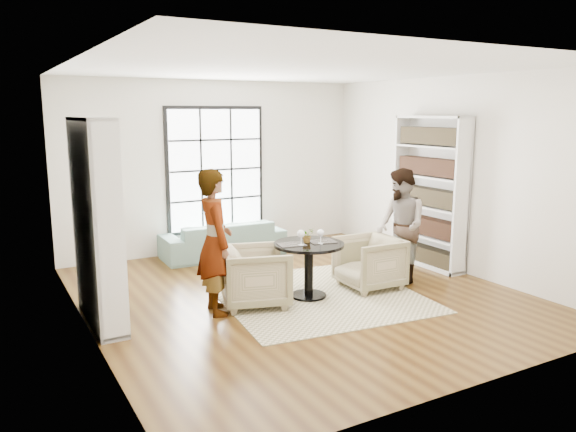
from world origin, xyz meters
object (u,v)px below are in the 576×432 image
wine_glass_right (321,233)px  person_right (401,226)px  flower_centerpiece (307,235)px  armchair_right (369,262)px  person_left (215,242)px  armchair_left (256,276)px  wine_glass_left (301,234)px  pedestal_table (309,258)px  sofa (223,239)px

wine_glass_right → person_right: bearing=2.0°
person_right → wine_glass_right: size_ratio=8.52×
wine_glass_right → flower_centerpiece: same height
armchair_right → person_left: person_left is taller
armchair_left → person_right: size_ratio=0.50×
wine_glass_left → flower_centerpiece: (0.16, 0.11, -0.05)m
armchair_left → wine_glass_left: size_ratio=3.98×
pedestal_table → sofa: pedestal_table is taller
armchair_left → flower_centerpiece: 0.88m
person_right → wine_glass_right: (-1.40, -0.05, 0.05)m
person_right → sofa: bearing=-133.1°
armchair_right → person_right: 0.72m
pedestal_table → sofa: size_ratio=0.45×
armchair_left → wine_glass_right: (0.86, -0.19, 0.51)m
person_left → person_right: size_ratio=1.07×
pedestal_table → person_left: bearing=176.5°
armchair_left → flower_centerpiece: bearing=-76.4°
person_left → wine_glass_left: person_left is taller
wine_glass_left → person_left: bearing=172.5°
pedestal_table → flower_centerpiece: bearing=96.0°
armchair_right → flower_centerpiece: (-0.97, 0.10, 0.48)m
armchair_left → wine_glass_left: 0.80m
person_left → flower_centerpiece: bearing=-84.5°
flower_centerpiece → person_left: bearing=178.3°
armchair_left → person_right: 2.31m
pedestal_table → flower_centerpiece: size_ratio=4.80×
flower_centerpiece → wine_glass_left: bearing=-144.4°
wine_glass_left → wine_glass_right: bearing=-8.3°
pedestal_table → person_left: 1.35m
person_right → flower_centerpiece: bearing=-79.1°
armchair_left → flower_centerpiece: size_ratio=4.30×
wine_glass_left → armchair_left: bearing=165.6°
person_right → pedestal_table: bearing=-77.5°
pedestal_table → flower_centerpiece: (-0.00, 0.04, 0.30)m
wine_glass_left → person_right: bearing=0.3°
armchair_left → person_left: bearing=106.6°
pedestal_table → sofa: 2.60m
person_right → armchair_left: bearing=-78.8°
armchair_right → person_left: bearing=-91.3°
pedestal_table → armchair_right: (0.96, -0.06, -0.18)m
armchair_left → person_left: (-0.55, 0.00, 0.51)m
armchair_right → flower_centerpiece: 1.08m
person_left → flower_centerpiece: 1.29m
sofa → armchair_right: bearing=114.5°
sofa → flower_centerpiece: size_ratio=10.67×
armchair_left → armchair_right: (1.71, -0.14, -0.01)m
person_right → wine_glass_left: bearing=-74.9°
armchair_right → person_right: person_right is taller
person_left → wine_glass_left: size_ratio=8.49×
sofa → flower_centerpiece: bearing=95.0°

